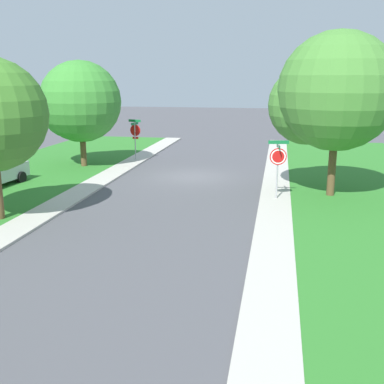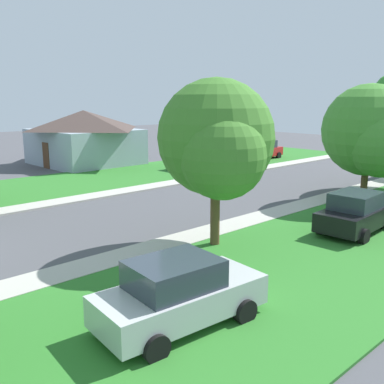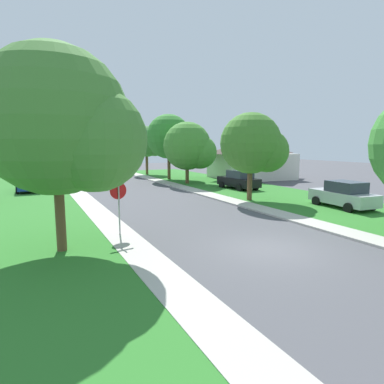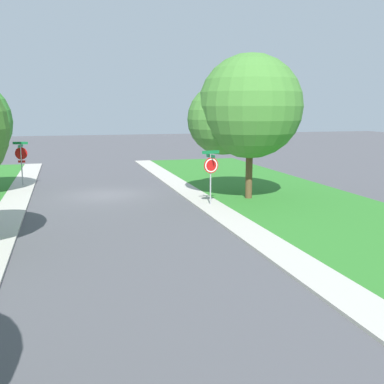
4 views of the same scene
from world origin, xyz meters
name	(u,v)px [view 1 (image 1 of 4)]	position (x,y,z in m)	size (l,w,h in m)	color
ground_plane	(192,177)	(0.00, 0.00, 0.00)	(120.00, 120.00, 0.00)	#4C4C51
sidewalk_west	(272,262)	(-4.70, 12.00, 0.05)	(1.40, 56.00, 0.10)	#B7B2A8
stop_sign_near_corner	(135,133)	(4.69, -4.41, 1.88)	(0.90, 0.90, 2.77)	#9E9EA3
stop_sign_far_corner	(278,160)	(-4.75, 4.45, 1.89)	(0.91, 0.91, 2.77)	#9E9EA3
tree_across_left	(330,95)	(-6.94, 3.03, 4.72)	(5.78, 5.38, 7.58)	brown
tree_sidewalk_mid	(78,104)	(7.50, -1.83, 3.89)	(5.29, 4.92, 6.52)	brown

